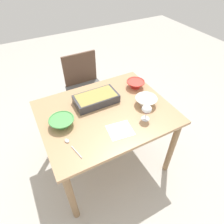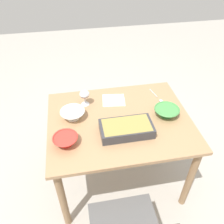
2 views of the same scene
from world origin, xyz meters
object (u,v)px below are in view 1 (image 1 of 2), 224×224
(small_bowl, at_px, (135,84))
(serving_spoon, at_px, (70,144))
(napkin, at_px, (120,130))
(chair, at_px, (85,86))
(dining_table, at_px, (106,120))
(serving_bowl, at_px, (62,121))
(wine_glass, at_px, (147,110))
(casserole_dish, at_px, (96,98))
(mixing_bowl, at_px, (146,101))

(small_bowl, bearing_deg, serving_spoon, 25.32)
(napkin, bearing_deg, chair, -95.58)
(dining_table, distance_m, serving_bowl, 0.42)
(dining_table, bearing_deg, napkin, 90.62)
(wine_glass, bearing_deg, casserole_dish, -55.54)
(chair, height_order, serving_bowl, chair)
(casserole_dish, relative_size, serving_bowl, 1.92)
(wine_glass, bearing_deg, dining_table, -44.03)
(casserole_dish, height_order, serving_spoon, casserole_dish)
(wine_glass, relative_size, serving_spoon, 0.65)
(chair, bearing_deg, serving_spoon, 63.49)
(casserole_dish, relative_size, napkin, 2.02)
(wine_glass, bearing_deg, chair, -82.16)
(mixing_bowl, distance_m, small_bowl, 0.28)
(chair, bearing_deg, casserole_dish, 79.07)
(casserole_dish, distance_m, serving_spoon, 0.53)
(dining_table, bearing_deg, small_bowl, -156.59)
(casserole_dish, bearing_deg, wine_glass, 124.46)
(mixing_bowl, xyz_separation_m, serving_bowl, (0.76, -0.10, -0.00))
(dining_table, xyz_separation_m, serving_bowl, (0.39, -0.02, 0.14))
(chair, xyz_separation_m, napkin, (0.11, 1.08, 0.26))
(chair, relative_size, serving_bowl, 4.23)
(napkin, bearing_deg, casserole_dish, -86.84)
(dining_table, relative_size, serving_bowl, 5.57)
(chair, distance_m, serving_bowl, 0.99)
(napkin, bearing_deg, small_bowl, -133.92)
(casserole_dish, bearing_deg, napkin, 93.16)
(chair, xyz_separation_m, serving_bowl, (0.50, 0.80, 0.30))
(dining_table, distance_m, small_bowl, 0.50)
(casserole_dish, xyz_separation_m, serving_spoon, (0.38, 0.36, -0.04))
(small_bowl, bearing_deg, serving_bowl, 11.82)
(wine_glass, distance_m, mixing_bowl, 0.20)
(casserole_dish, xyz_separation_m, mixing_bowl, (-0.39, 0.24, -0.00))
(casserole_dish, bearing_deg, serving_spoon, 43.38)
(serving_bowl, height_order, napkin, serving_bowl)
(wine_glass, distance_m, napkin, 0.27)
(small_bowl, relative_size, napkin, 0.93)
(serving_spoon, bearing_deg, dining_table, -152.69)
(chair, xyz_separation_m, casserole_dish, (0.13, 0.66, 0.30))
(wine_glass, height_order, mixing_bowl, wine_glass)
(mixing_bowl, relative_size, serving_spoon, 0.91)
(chair, xyz_separation_m, small_bowl, (-0.33, 0.63, 0.30))
(small_bowl, distance_m, serving_spoon, 0.93)
(wine_glass, xyz_separation_m, napkin, (0.25, 0.01, -0.10))
(wine_glass, distance_m, small_bowl, 0.47)
(casserole_dish, distance_m, napkin, 0.42)
(casserole_dish, bearing_deg, mixing_bowl, 148.14)
(chair, relative_size, napkin, 4.46)
(serving_spoon, relative_size, napkin, 1.12)
(dining_table, xyz_separation_m, small_bowl, (-0.43, -0.19, 0.15))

